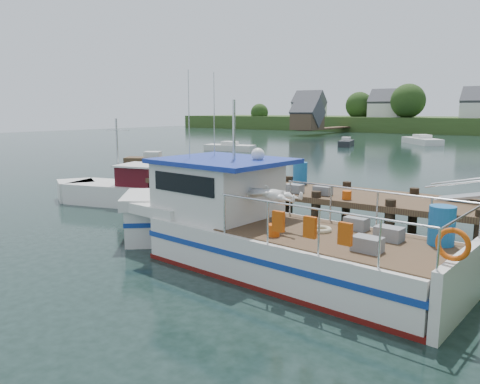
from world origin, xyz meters
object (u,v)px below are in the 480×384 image
Objects in this scene: dock at (473,179)px; moored_d at (422,141)px; lobster_boat at (255,230)px; moored_a at (230,147)px; moored_e at (346,143)px; moored_rowboat at (153,162)px; work_boat at (126,191)px.

dock is 48.69m from moored_d.
lobster_boat is 37.24m from moored_a.
moored_e is (-19.81, 37.71, -1.83)m from dock.
moored_d reaches higher than moored_e.
dock is 6.80m from lobster_boat.
moored_a is (-27.47, 24.66, -1.87)m from dock.
moored_rowboat is 15.70m from moored_a.
moored_e is (-15.13, 42.49, -0.58)m from lobster_boat.
dock is 2.23× the size of work_boat.
work_boat is at bearing -99.92° from moored_d.
moored_d is at bearing 30.68° from moored_e.
dock is 3.89× the size of moored_rowboat.
dock reaches higher than moored_rowboat.
moored_d is at bearing 104.64° from lobster_boat.
moored_d is 1.68× the size of moored_e.
dock is at bearing -86.32° from moored_e.
lobster_boat reaches higher than moored_a.
dock reaches higher than moored_a.
moored_rowboat reaches higher than moored_a.
moored_e reaches higher than moored_a.
dock reaches higher than moored_e.
moored_rowboat is at bearing 157.96° from dock.
moored_rowboat is 38.61m from moored_d.
moored_e is at bearing 114.64° from lobster_boat.
lobster_boat is at bearing -37.01° from moored_rowboat.
moored_e is at bearing 82.93° from moored_rowboat.
moored_d is (10.04, 37.28, 0.00)m from moored_rowboat.
moored_d is (-13.39, 46.77, -1.79)m from dock.
moored_rowboat is at bearing -113.97° from moored_d.
lobster_boat reaches higher than moored_rowboat.
work_boat reaches higher than moored_a.
moored_e is at bearing 82.87° from work_boat.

